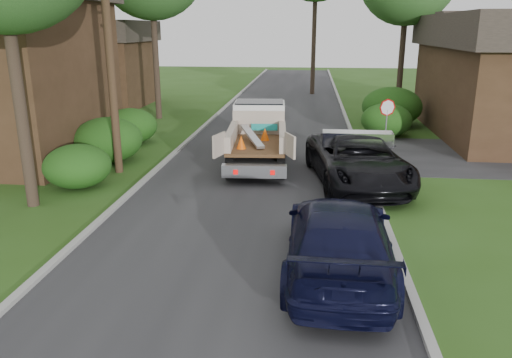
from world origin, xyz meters
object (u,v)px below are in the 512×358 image
object	(u,v)px
flatbed_truck	(258,130)
black_pickup	(357,160)
navy_suv	(339,238)
utility_pole	(108,35)
house_left_far	(96,62)
stop_sign	(387,115)

from	to	relation	value
flatbed_truck	black_pickup	world-z (taller)	flatbed_truck
flatbed_truck	black_pickup	xyz separation A→B (m)	(3.89, -3.10, -0.38)
black_pickup	navy_suv	bearing A→B (deg)	-107.22
utility_pole	house_left_far	size ratio (longest dim) A/B	1.32
stop_sign	navy_suv	world-z (taller)	stop_sign
stop_sign	navy_suv	bearing A→B (deg)	-102.74
utility_pole	navy_suv	world-z (taller)	utility_pole
stop_sign	utility_pole	world-z (taller)	utility_pole
utility_pole	navy_suv	xyz separation A→B (m)	(8.08, -7.48, -4.33)
stop_sign	utility_pole	distance (m)	11.91
stop_sign	black_pickup	xyz separation A→B (m)	(-1.60, -4.50, -0.89)
navy_suv	utility_pole	bearing A→B (deg)	-41.36
utility_pole	flatbed_truck	xyz separation A→B (m)	(5.19, 2.62, -3.91)
utility_pole	black_pickup	size ratio (longest dim) A/B	1.57
house_left_far	navy_suv	xyz separation A→B (m)	(16.10, -24.50, -2.20)
stop_sign	flatbed_truck	distance (m)	5.69
house_left_far	navy_suv	bearing A→B (deg)	-56.69
stop_sign	navy_suv	size ratio (longest dim) A/B	0.42
navy_suv	house_left_far	bearing A→B (deg)	-55.25
utility_pole	flatbed_truck	world-z (taller)	utility_pole
flatbed_truck	house_left_far	bearing A→B (deg)	128.88
utility_pole	black_pickup	world-z (taller)	utility_pole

